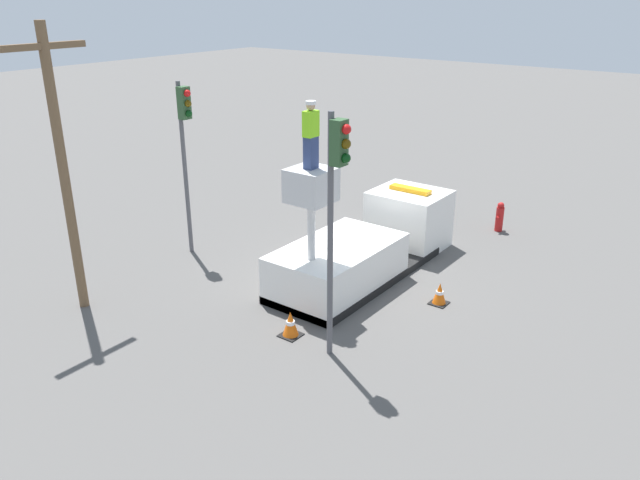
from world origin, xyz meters
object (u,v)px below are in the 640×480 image
(traffic_cone_rear, at_px, (290,324))
(utility_pole, at_px, (62,163))
(bucket_truck, at_px, (366,247))
(fire_hydrant, at_px, (500,217))
(worker, at_px, (311,135))
(traffic_light_across, at_px, (185,135))
(traffic_light_pole, at_px, (335,192))
(traffic_cone_curbside, at_px, (440,294))

(traffic_cone_rear, xyz_separation_m, utility_pole, (-2.22, 5.73, 3.81))
(bucket_truck, height_order, fire_hydrant, bucket_truck)
(traffic_cone_rear, relative_size, utility_pole, 0.09)
(worker, distance_m, traffic_cone_rear, 4.87)
(bucket_truck, bearing_deg, traffic_light_across, 111.35)
(worker, relative_size, traffic_light_pole, 0.29)
(traffic_light_pole, bearing_deg, worker, 49.34)
(bucket_truck, distance_m, traffic_cone_curbside, 2.97)
(utility_pole, bearing_deg, traffic_light_pole, -73.19)
(worker, bearing_deg, utility_pole, 127.27)
(traffic_cone_rear, bearing_deg, traffic_cone_curbside, -29.96)
(traffic_light_across, distance_m, traffic_cone_curbside, 9.32)
(traffic_light_across, bearing_deg, bucket_truck, -68.65)
(fire_hydrant, distance_m, utility_pole, 14.98)
(bucket_truck, xyz_separation_m, utility_pole, (-6.69, 5.13, 3.29))
(traffic_light_pole, bearing_deg, traffic_cone_curbside, -11.90)
(traffic_light_pole, distance_m, traffic_cone_curbside, 5.60)
(traffic_cone_curbside, bearing_deg, bucket_truck, 78.77)
(traffic_light_pole, xyz_separation_m, utility_pole, (-2.16, 7.15, -0.04))
(traffic_light_across, height_order, fire_hydrant, traffic_light_across)
(worker, xyz_separation_m, traffic_cone_curbside, (2.22, -2.86, -4.56))
(worker, relative_size, traffic_light_across, 0.31)
(bucket_truck, relative_size, traffic_light_across, 1.30)
(fire_hydrant, relative_size, utility_pole, 0.14)
(traffic_light_pole, relative_size, utility_pole, 0.78)
(fire_hydrant, relative_size, traffic_cone_rear, 1.59)
(fire_hydrant, bearing_deg, bucket_truck, 161.84)
(fire_hydrant, bearing_deg, traffic_light_pole, -179.69)
(traffic_light_pole, xyz_separation_m, traffic_light_across, (2.37, 7.56, -0.16))
(bucket_truck, xyz_separation_m, worker, (-2.79, 0.00, 4.02))
(bucket_truck, xyz_separation_m, traffic_light_across, (-2.16, 5.53, 3.17))
(traffic_light_pole, relative_size, fire_hydrant, 5.35)
(traffic_light_across, distance_m, traffic_cone_rear, 7.53)
(bucket_truck, height_order, traffic_cone_curbside, bucket_truck)
(traffic_light_pole, distance_m, traffic_light_across, 7.92)
(utility_pole, bearing_deg, worker, -52.73)
(bucket_truck, relative_size, traffic_light_pole, 1.25)
(bucket_truck, bearing_deg, traffic_cone_rear, -172.27)
(traffic_cone_rear, bearing_deg, worker, 19.84)
(traffic_cone_rear, bearing_deg, traffic_light_across, 69.37)
(worker, bearing_deg, traffic_cone_rear, -160.16)
(traffic_light_pole, distance_m, traffic_cone_rear, 4.10)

